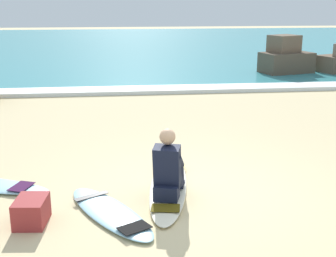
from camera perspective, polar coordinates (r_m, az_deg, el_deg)
ground_plane at (r=6.45m, az=2.73°, el=-8.35°), size 80.00×80.00×0.00m
sea at (r=27.16m, az=-4.54°, el=10.22°), size 80.00×28.00×0.10m
breaking_foam at (r=13.60m, az=-2.34°, el=4.79°), size 80.00×0.90×0.11m
surfboard_main at (r=6.70m, az=0.07°, el=-7.06°), size 0.93×2.61×0.08m
surfer_seated at (r=6.16m, az=0.02°, el=-5.16°), size 0.51×0.76×0.95m
surfboard_spare_far at (r=5.96m, az=-7.17°, el=-10.21°), size 1.35×1.86×0.08m
rock_outcrop_distant at (r=17.39m, az=17.52°, el=7.97°), size 4.00×1.77×1.40m
beach_bag at (r=5.89m, az=-16.51°, el=-9.76°), size 0.41×0.51×0.32m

